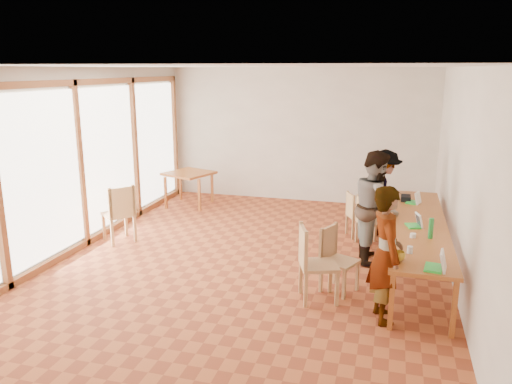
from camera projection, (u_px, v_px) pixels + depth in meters
ground at (250, 262)px, 7.88m from camera, size 8.00×8.00×0.00m
wall_back at (299, 135)px, 11.26m from camera, size 6.00×0.10×3.00m
wall_front at (103, 268)px, 3.78m from camera, size 6.00×0.10×3.00m
wall_right at (463, 180)px, 6.74m from camera, size 0.10×8.00×3.00m
window_wall at (79, 159)px, 8.28m from camera, size 0.10×8.00×3.00m
ceiling at (249, 65)px, 7.15m from camera, size 6.00×8.00×0.04m
communal_table at (418, 226)px, 7.40m from camera, size 0.80×4.00×0.75m
side_table at (189, 176)px, 10.99m from camera, size 0.90×0.90×0.75m
chair_near at (311, 256)px, 6.45m from camera, size 0.60×0.60×0.54m
chair_mid at (334, 252)px, 6.77m from camera, size 0.56×0.56×0.48m
chair_far at (355, 210)px, 8.97m from camera, size 0.50×0.50×0.43m
chair_empty at (365, 216)px, 8.49m from camera, size 0.52×0.52×0.46m
chair_spare at (120, 208)px, 8.61m from camera, size 0.67×0.67×0.55m
person_near at (386, 254)px, 5.89m from camera, size 0.56×0.70×1.67m
person_mid at (376, 206)px, 7.76m from camera, size 0.81×0.96×1.76m
person_far at (384, 193)px, 9.00m from camera, size 0.65×1.05×1.57m
laptop_near at (438, 264)px, 5.65m from camera, size 0.27×0.30×0.23m
laptop_mid at (416, 223)px, 7.18m from camera, size 0.26×0.28×0.20m
laptop_far at (415, 200)px, 8.42m from camera, size 0.27×0.29×0.20m
yellow_mug at (399, 256)px, 5.92m from camera, size 0.18×0.18×0.11m
green_bottle at (431, 228)px, 6.67m from camera, size 0.07×0.07×0.28m
clear_glass at (410, 250)px, 6.15m from camera, size 0.07×0.07×0.09m
condiment_cup at (413, 236)px, 6.72m from camera, size 0.08×0.08×0.06m
pink_phone at (432, 227)px, 7.14m from camera, size 0.05×0.10×0.01m
black_pouch at (406, 198)px, 8.60m from camera, size 0.16×0.26×0.09m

